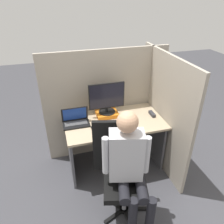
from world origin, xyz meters
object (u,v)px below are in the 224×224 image
at_px(monitor, 107,98).
at_px(stapler, 152,114).
at_px(office_chair, 119,170).
at_px(laptop, 76,121).
at_px(paper_box, 107,114).
at_px(carrot_toy, 131,125).
at_px(person, 129,164).

distance_m(monitor, stapler, 0.67).
relative_size(stapler, office_chair, 0.13).
bearing_deg(laptop, paper_box, 12.95).
bearing_deg(carrot_toy, laptop, 158.13).
relative_size(paper_box, person, 0.22).
bearing_deg(office_chair, person, -75.50).
xyz_separation_m(monitor, laptop, (-0.45, -0.11, -0.22)).
height_order(monitor, person, person).
xyz_separation_m(paper_box, carrot_toy, (0.21, -0.37, -0.00)).
bearing_deg(person, stapler, 52.77).
distance_m(stapler, carrot_toy, 0.43).
distance_m(stapler, office_chair, 0.99).
xyz_separation_m(laptop, office_chair, (0.36, -0.75, -0.25)).
xyz_separation_m(paper_box, office_chair, (-0.09, -0.85, -0.23)).
bearing_deg(carrot_toy, paper_box, 120.20).
relative_size(carrot_toy, office_chair, 0.11).
distance_m(paper_box, office_chair, 0.89).
relative_size(paper_box, laptop, 0.86).
xyz_separation_m(monitor, stapler, (0.60, -0.17, -0.25)).
relative_size(monitor, office_chair, 0.44).
distance_m(stapler, person, 1.07).
bearing_deg(office_chair, laptop, 115.53).
xyz_separation_m(paper_box, monitor, (-0.00, 0.00, 0.24)).
height_order(laptop, carrot_toy, laptop).
relative_size(laptop, stapler, 2.39).
relative_size(stapler, person, 0.11).
xyz_separation_m(monitor, carrot_toy, (0.21, -0.37, -0.24)).
bearing_deg(stapler, carrot_toy, -153.38).
bearing_deg(paper_box, stapler, -15.97).
bearing_deg(carrot_toy, stapler, 26.62).
bearing_deg(paper_box, laptop, -167.05).
distance_m(monitor, office_chair, 0.98).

